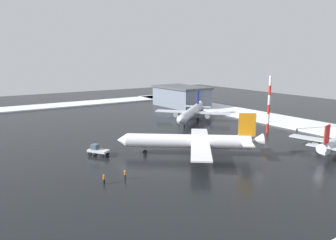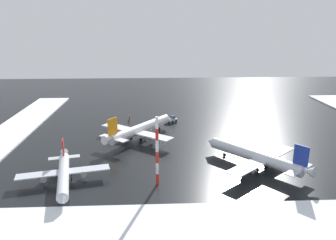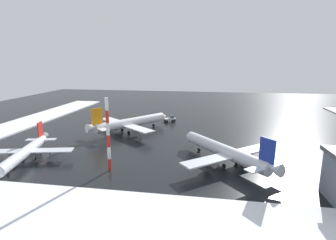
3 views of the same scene
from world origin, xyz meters
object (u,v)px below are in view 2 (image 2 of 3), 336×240
(airplane_distant_tail, at_px, (256,156))
(airplane_parked_portside, at_px, (140,129))
(ground_crew_by_nose_gear, at_px, (129,117))
(antenna_mast, at_px, (157,152))
(pushback_tug, at_px, (171,119))
(ground_crew_mid_apron, at_px, (128,119))
(airplane_parked_starboard, at_px, (64,174))

(airplane_distant_tail, bearing_deg, airplane_parked_portside, 12.22)
(ground_crew_by_nose_gear, height_order, antenna_mast, antenna_mast)
(pushback_tug, bearing_deg, antenna_mast, -129.62)
(airplane_parked_portside, xyz_separation_m, antenna_mast, (5.18, -31.56, 4.95))
(airplane_parked_portside, height_order, pushback_tug, airplane_parked_portside)
(pushback_tug, distance_m, antenna_mast, 49.77)
(airplane_distant_tail, height_order, pushback_tug, airplane_distant_tail)
(ground_crew_mid_apron, bearing_deg, airplane_parked_starboard, 135.59)
(airplane_parked_starboard, distance_m, antenna_mast, 22.29)
(antenna_mast, bearing_deg, ground_crew_by_nose_gear, 100.47)
(pushback_tug, relative_size, ground_crew_mid_apron, 2.96)
(airplane_distant_tail, distance_m, ground_crew_by_nose_gear, 58.21)
(ground_crew_by_nose_gear, bearing_deg, airplane_parked_portside, 75.83)
(airplane_parked_starboard, bearing_deg, ground_crew_mid_apron, 153.61)
(airplane_parked_starboard, bearing_deg, airplane_parked_portside, 138.43)
(ground_crew_by_nose_gear, bearing_deg, airplane_distant_tail, 101.21)
(airplane_parked_portside, relative_size, antenna_mast, 1.67)
(antenna_mast, bearing_deg, airplane_parked_portside, 99.32)
(airplane_parked_starboard, xyz_separation_m, ground_crew_by_nose_gear, (11.52, 52.92, -1.54))
(airplane_parked_portside, height_order, airplane_parked_starboard, airplane_parked_portside)
(antenna_mast, bearing_deg, pushback_tug, 82.97)
(airplane_parked_portside, xyz_separation_m, ground_crew_by_nose_gear, (-4.83, 22.61, -2.21))
(airplane_parked_portside, relative_size, ground_crew_by_nose_gear, 15.89)
(airplane_distant_tail, xyz_separation_m, ground_crew_by_nose_gear, (-35.37, 46.18, -2.09))
(ground_crew_mid_apron, distance_m, antenna_mast, 51.69)
(ground_crew_by_nose_gear, bearing_deg, antenna_mast, 74.23)
(antenna_mast, bearing_deg, airplane_distant_tail, 17.48)
(airplane_parked_portside, distance_m, airplane_distant_tail, 38.58)
(ground_crew_mid_apron, bearing_deg, airplane_distant_tail, -171.22)
(pushback_tug, xyz_separation_m, ground_crew_mid_apron, (-16.12, 1.26, -0.31))
(pushback_tug, height_order, ground_crew_by_nose_gear, pushback_tug)
(airplane_parked_starboard, relative_size, pushback_tug, 5.01)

